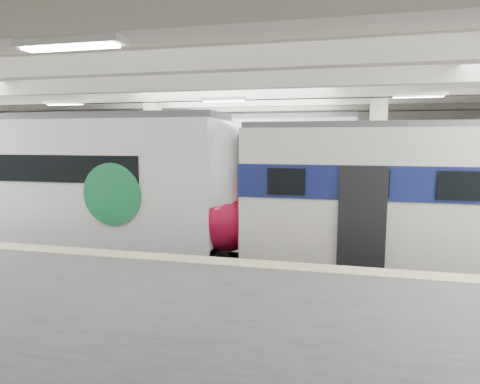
# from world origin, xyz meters

# --- Properties ---
(station_hall) EXTENTS (36.00, 24.00, 5.75)m
(station_hall) POSITION_xyz_m (0.00, -1.74, 3.24)
(station_hall) COLOR black
(station_hall) RESTS_ON ground
(modern_emu) EXTENTS (13.56, 2.80, 4.39)m
(modern_emu) POSITION_xyz_m (-4.44, -0.00, 2.16)
(modern_emu) COLOR white
(modern_emu) RESTS_ON ground
(far_train) EXTENTS (14.58, 3.69, 4.59)m
(far_train) POSITION_xyz_m (-2.74, 5.50, 2.37)
(far_train) COLOR white
(far_train) RESTS_ON ground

